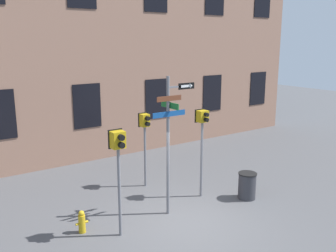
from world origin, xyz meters
name	(u,v)px	position (x,y,z in m)	size (l,w,h in m)	color
ground_plane	(186,223)	(0.00, 0.00, 0.00)	(60.00, 60.00, 0.00)	#515154
street_sign_pole	(170,133)	(0.00, 0.78, 2.47)	(1.46, 0.84, 4.08)	slate
pedestrian_signal_left	(118,153)	(-1.84, 0.44, 2.27)	(0.40, 0.40, 2.86)	slate
pedestrian_signal_right	(202,129)	(1.55, 1.21, 2.28)	(0.39, 0.40, 2.91)	slate
pedestrian_signal_across	(145,130)	(0.51, 3.02, 2.05)	(0.34, 0.40, 2.62)	slate
fire_hydrant	(82,222)	(-2.62, 1.16, 0.30)	(0.35, 0.19, 0.63)	gold
trash_bin	(247,186)	(2.66, 0.22, 0.44)	(0.60, 0.60, 0.87)	#333338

